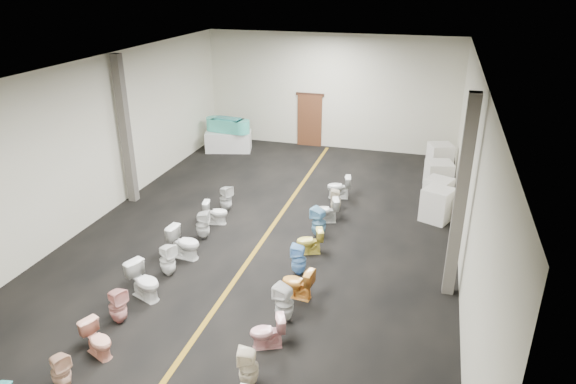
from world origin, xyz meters
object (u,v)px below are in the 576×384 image
(toilet_left_1, at_px, (61,371))
(toilet_right_4, at_px, (284,303))
(appliance_crate_a, at_px, (437,205))
(toilet_right_7, at_px, (310,241))
(toilet_left_9, at_px, (226,199))
(appliance_crate_d, at_px, (440,159))
(toilet_left_8, at_px, (216,212))
(appliance_crate_c, at_px, (439,175))
(toilet_right_9, at_px, (326,210))
(toilet_left_4, at_px, (145,281))
(toilet_left_7, at_px, (203,225))
(toilet_right_3, at_px, (267,332))
(toilet_right_11, at_px, (339,187))
(toilet_right_6, at_px, (299,260))
(toilet_left_2, at_px, (98,340))
(toilet_right_2, at_px, (249,367))
(toilet_left_3, at_px, (118,306))
(display_table, at_px, (229,141))
(toilet_right_8, at_px, (319,223))
(bathtub, at_px, (228,125))
(appliance_crate_b, at_px, (438,194))
(toilet_right_10, at_px, (336,200))
(toilet_right_5, at_px, (298,283))
(toilet_left_5, at_px, (168,260))
(toilet_left_6, at_px, (185,243))

(toilet_left_1, bearing_deg, toilet_right_4, -22.86)
(appliance_crate_a, relative_size, toilet_right_7, 1.44)
(toilet_left_1, xyz_separation_m, toilet_left_9, (-0.06, 7.42, 0.04))
(appliance_crate_d, distance_m, toilet_left_8, 8.42)
(appliance_crate_c, distance_m, toilet_right_9, 4.63)
(toilet_left_4, xyz_separation_m, toilet_left_7, (0.06, 2.86, -0.01))
(toilet_right_3, bearing_deg, toilet_right_11, 156.02)
(appliance_crate_c, distance_m, toilet_left_4, 10.21)
(toilet_right_11, bearing_deg, toilet_right_6, -12.09)
(appliance_crate_a, relative_size, toilet_left_1, 1.36)
(toilet_left_2, relative_size, toilet_right_2, 0.90)
(toilet_left_3, distance_m, toilet_left_9, 5.57)
(appliance_crate_c, distance_m, toilet_right_4, 8.68)
(appliance_crate_d, xyz_separation_m, toilet_right_3, (-2.95, -10.49, -0.20))
(toilet_left_1, relative_size, toilet_right_11, 0.96)
(toilet_right_2, distance_m, toilet_right_7, 4.70)
(toilet_left_1, bearing_deg, appliance_crate_c, -3.59)
(display_table, height_order, toilet_right_8, toilet_right_8)
(bathtub, height_order, appliance_crate_a, bathtub)
(bathtub, relative_size, appliance_crate_b, 1.90)
(display_table, xyz_separation_m, toilet_right_7, (5.09, -7.06, -0.05))
(toilet_right_2, height_order, toilet_right_4, toilet_right_4)
(toilet_right_10, bearing_deg, toilet_left_2, -26.67)
(toilet_left_7, bearing_deg, bathtub, 4.58)
(appliance_crate_c, distance_m, toilet_right_5, 7.85)
(appliance_crate_d, bearing_deg, toilet_right_4, -106.57)
(bathtub, xyz_separation_m, toilet_right_7, (5.09, -7.06, -0.73))
(toilet_left_8, relative_size, toilet_right_2, 0.90)
(toilet_left_5, height_order, toilet_left_9, toilet_left_5)
(appliance_crate_a, bearing_deg, toilet_right_11, 165.42)
(appliance_crate_a, xyz_separation_m, appliance_crate_d, (0.00, 3.94, 0.05))
(toilet_left_9, relative_size, toilet_right_2, 1.05)
(bathtub, xyz_separation_m, toilet_left_6, (2.15, -8.13, -0.66))
(toilet_right_11, bearing_deg, toilet_left_2, -30.47)
(toilet_left_6, bearing_deg, toilet_left_1, -174.36)
(appliance_crate_d, xyz_separation_m, toilet_left_4, (-6.02, -9.69, -0.13))
(toilet_right_8, bearing_deg, toilet_left_9, -83.40)
(toilet_right_3, xyz_separation_m, toilet_right_7, (-0.09, 3.68, -0.00))
(appliance_crate_b, height_order, toilet_left_4, appliance_crate_b)
(appliance_crate_d, height_order, toilet_right_7, appliance_crate_d)
(toilet_left_3, relative_size, toilet_right_2, 1.04)
(display_table, xyz_separation_m, toilet_right_2, (5.18, -11.76, -0.01))
(toilet_left_1, bearing_deg, toilet_left_8, 25.01)
(toilet_right_5, bearing_deg, toilet_left_8, -125.36)
(appliance_crate_a, distance_m, toilet_left_8, 6.31)
(toilet_left_5, xyz_separation_m, toilet_right_11, (2.99, 5.56, -0.03))
(toilet_right_2, bearing_deg, toilet_right_8, 168.72)
(display_table, bearing_deg, toilet_left_2, -79.26)
(toilet_right_5, relative_size, toilet_right_11, 0.97)
(toilet_left_1, height_order, toilet_right_8, toilet_right_8)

